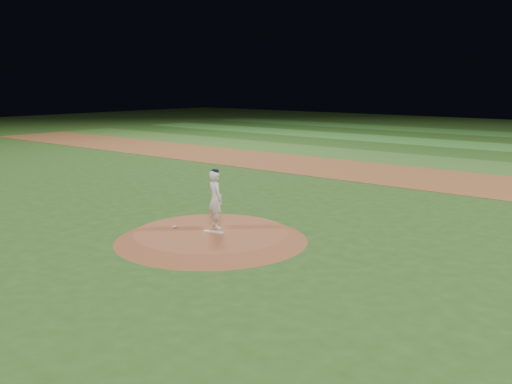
# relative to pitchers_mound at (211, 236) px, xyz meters

# --- Properties ---
(ground) EXTENTS (120.00, 120.00, 0.00)m
(ground) POSITION_rel_pitchers_mound_xyz_m (0.00, 0.00, -0.12)
(ground) COLOR #285019
(ground) RESTS_ON ground
(infield_dirt_band) EXTENTS (70.00, 6.00, 0.02)m
(infield_dirt_band) POSITION_rel_pitchers_mound_xyz_m (0.00, 14.00, -0.12)
(infield_dirt_band) COLOR brown
(infield_dirt_band) RESTS_ON ground
(outfield_stripe_0) EXTENTS (70.00, 5.00, 0.02)m
(outfield_stripe_0) POSITION_rel_pitchers_mound_xyz_m (0.00, 19.50, -0.12)
(outfield_stripe_0) COLOR #386926
(outfield_stripe_0) RESTS_ON ground
(outfield_stripe_1) EXTENTS (70.00, 5.00, 0.02)m
(outfield_stripe_1) POSITION_rel_pitchers_mound_xyz_m (0.00, 24.50, -0.12)
(outfield_stripe_1) COLOR #244F19
(outfield_stripe_1) RESTS_ON ground
(pitchers_mound) EXTENTS (5.50, 5.50, 0.25)m
(pitchers_mound) POSITION_rel_pitchers_mound_xyz_m (0.00, 0.00, 0.00)
(pitchers_mound) COLOR brown
(pitchers_mound) RESTS_ON ground
(pitching_rubber) EXTENTS (0.62, 0.30, 0.03)m
(pitching_rubber) POSITION_rel_pitchers_mound_xyz_m (0.11, -0.03, 0.14)
(pitching_rubber) COLOR silver
(pitching_rubber) RESTS_ON pitchers_mound
(rosin_bag) EXTENTS (0.13, 0.13, 0.07)m
(rosin_bag) POSITION_rel_pitchers_mound_xyz_m (-1.11, -0.39, 0.16)
(rosin_bag) COLOR white
(rosin_bag) RESTS_ON pitchers_mound
(pitcher_on_mound) EXTENTS (0.72, 0.61, 1.75)m
(pitcher_on_mound) POSITION_rel_pitchers_mound_xyz_m (-0.20, 0.39, 0.99)
(pitcher_on_mound) COLOR white
(pitcher_on_mound) RESTS_ON pitchers_mound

